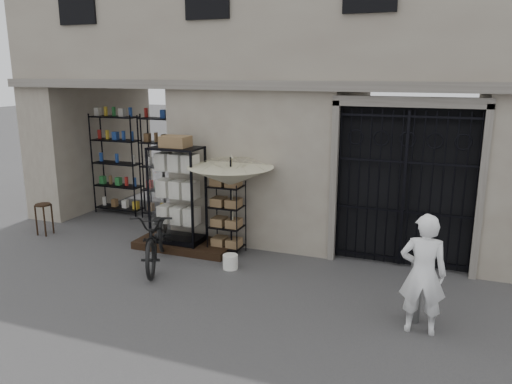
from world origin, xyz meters
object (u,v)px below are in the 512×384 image
at_px(steel_bollard, 415,291).
at_px(market_umbrella, 231,171).
at_px(bicycle, 159,264).
at_px(shopkeeper, 418,331).
at_px(wooden_stool, 44,218).
at_px(wire_rack, 226,219).
at_px(display_cabinet, 177,200).
at_px(white_bucket, 230,262).

bearing_deg(steel_bollard, market_umbrella, 157.06).
bearing_deg(bicycle, shopkeeper, -33.22).
xyz_separation_m(wooden_stool, steel_bollard, (7.87, -1.18, 0.10)).
bearing_deg(steel_bollard, shopkeeper, -72.09).
bearing_deg(shopkeeper, wire_rack, -30.04).
relative_size(display_cabinet, market_umbrella, 0.90).
distance_m(display_cabinet, white_bucket, 1.77).
distance_m(white_bucket, bicycle, 1.37).
bearing_deg(shopkeeper, market_umbrella, -29.82).
relative_size(wire_rack, white_bucket, 5.24).
bearing_deg(wooden_stool, steel_bollard, -8.50).
height_order(market_umbrella, shopkeeper, market_umbrella).
distance_m(wire_rack, market_umbrella, 0.99).
xyz_separation_m(display_cabinet, bicycle, (0.08, -0.90, -1.01)).
bearing_deg(display_cabinet, wooden_stool, -162.62).
bearing_deg(steel_bollard, white_bucket, 165.43).
distance_m(market_umbrella, wooden_stool, 4.55).
distance_m(bicycle, wooden_stool, 3.36).
height_order(white_bucket, shopkeeper, white_bucket).
distance_m(wooden_stool, shopkeeper, 8.09).
xyz_separation_m(wooden_stool, shopkeeper, (7.95, -1.45, -0.36)).
distance_m(display_cabinet, wire_rack, 1.06).
height_order(display_cabinet, shopkeeper, display_cabinet).
height_order(display_cabinet, wooden_stool, display_cabinet).
bearing_deg(bicycle, display_cabinet, 71.74).
bearing_deg(market_umbrella, shopkeeper, -26.04).
distance_m(display_cabinet, bicycle, 1.36).
bearing_deg(white_bucket, market_umbrella, 112.12).
distance_m(bicycle, steel_bollard, 4.65).
height_order(display_cabinet, white_bucket, display_cabinet).
distance_m(market_umbrella, steel_bollard, 4.01).
xyz_separation_m(market_umbrella, wooden_stool, (-4.35, -0.31, -1.31)).
relative_size(display_cabinet, wire_rack, 1.45).
xyz_separation_m(market_umbrella, bicycle, (-1.07, -0.94, -1.68)).
height_order(market_umbrella, white_bucket, market_umbrella).
relative_size(bicycle, wooden_stool, 2.98).
xyz_separation_m(wire_rack, market_umbrella, (0.14, -0.09, 0.97)).
bearing_deg(wire_rack, shopkeeper, -22.09).
height_order(bicycle, shopkeeper, bicycle).
relative_size(display_cabinet, bicycle, 1.01).
relative_size(white_bucket, bicycle, 0.13).
distance_m(market_umbrella, white_bucket, 1.69).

